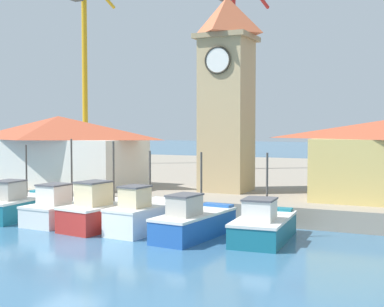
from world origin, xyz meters
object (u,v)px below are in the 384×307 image
fishing_boat_mid_left (143,215)px  port_crane_far (233,90)px  fishing_boat_left_inner (105,212)px  warehouse_left (59,150)px  fishing_boat_far_left (19,205)px  fishing_boat_center (194,222)px  fishing_boat_mid_right (263,225)px  port_crane_near (85,89)px  clock_tower (227,88)px  fishing_boat_left_outer (64,209)px

fishing_boat_mid_left → port_crane_far: port_crane_far is taller
fishing_boat_left_inner → warehouse_left: bearing=140.3°
fishing_boat_far_left → fishing_boat_center: fishing_boat_far_left is taller
fishing_boat_far_left → fishing_boat_mid_right: size_ratio=1.06×
fishing_boat_center → port_crane_near: port_crane_near is taller
fishing_boat_center → port_crane_far: size_ratio=0.27×
fishing_boat_center → port_crane_far: (-7.71, 25.38, 7.75)m
port_crane_near → port_crane_far: (16.46, 0.63, -0.55)m
port_crane_near → fishing_boat_left_inner: bearing=-52.0°
fishing_boat_far_left → clock_tower: clock_tower is taller
port_crane_near → port_crane_far: bearing=2.2°
fishing_boat_far_left → fishing_boat_left_outer: fishing_boat_left_outer is taller
fishing_boat_mid_right → warehouse_left: warehouse_left is taller
port_crane_near → fishing_boat_left_outer: bearing=-56.0°
fishing_boat_mid_left → fishing_boat_far_left: bearing=177.5°
fishing_boat_center → fishing_boat_mid_right: fishing_boat_mid_right is taller
fishing_boat_mid_right → port_crane_near: port_crane_near is taller
fishing_boat_left_outer → clock_tower: clock_tower is taller
fishing_boat_left_inner → warehouse_left: warehouse_left is taller
clock_tower → port_crane_near: size_ratio=0.66×
fishing_boat_mid_left → fishing_boat_center: size_ratio=0.84×
warehouse_left → port_crane_far: size_ratio=0.60×
fishing_boat_left_inner → fishing_boat_mid_left: size_ratio=1.18×
fishing_boat_left_inner → port_crane_near: (-19.13, 24.50, 8.21)m
fishing_boat_left_outer → port_crane_near: (-16.35, 24.20, 8.31)m
fishing_boat_left_outer → warehouse_left: size_ratio=0.41×
fishing_boat_left_inner → warehouse_left: 11.58m
fishing_boat_far_left → port_crane_far: 26.23m
fishing_boat_center → clock_tower: (-1.94, 9.00, 6.69)m
port_crane_near → fishing_boat_far_left: bearing=-61.3°
fishing_boat_mid_left → clock_tower: bearing=84.7°
fishing_boat_left_outer → fishing_boat_center: fishing_boat_left_outer is taller
clock_tower → port_crane_far: bearing=109.4°
fishing_boat_far_left → fishing_boat_mid_right: 13.99m
fishing_boat_far_left → warehouse_left: (-2.81, 6.92, 2.72)m
fishing_boat_far_left → clock_tower: 14.03m
fishing_boat_left_inner → fishing_boat_mid_left: (2.29, -0.09, -0.00)m
fishing_boat_left_outer → clock_tower: (5.89, 8.45, 6.70)m
fishing_boat_far_left → fishing_boat_mid_left: fishing_boat_far_left is taller
fishing_boat_left_inner → port_crane_far: (-2.67, 25.13, 7.65)m
fishing_boat_left_outer → warehouse_left: (-5.89, 6.89, 2.76)m
fishing_boat_mid_left → fishing_boat_center: bearing=-3.4°
fishing_boat_mid_left → clock_tower: 11.06m
fishing_boat_left_outer → clock_tower: bearing=55.1°
port_crane_near → port_crane_far: port_crane_near is taller
clock_tower → warehouse_left: 12.52m
clock_tower → fishing_boat_left_outer: bearing=-124.9°
fishing_boat_left_outer → fishing_boat_mid_left: 5.09m
fishing_boat_left_inner → clock_tower: 11.39m
clock_tower → port_crane_far: size_ratio=0.70×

